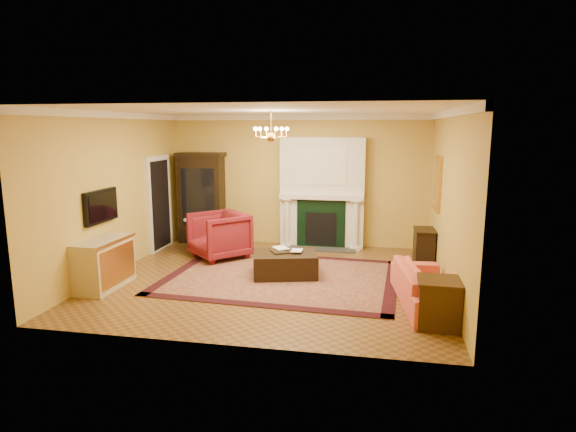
% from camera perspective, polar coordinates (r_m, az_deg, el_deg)
% --- Properties ---
extents(floor, '(6.00, 5.50, 0.02)m').
position_cam_1_polar(floor, '(8.84, -1.91, -7.52)').
color(floor, brown).
rests_on(floor, ground).
extents(ceiling, '(6.00, 5.50, 0.02)m').
position_cam_1_polar(ceiling, '(8.41, -2.03, 12.46)').
color(ceiling, white).
rests_on(ceiling, wall_back).
extents(wall_back, '(6.00, 0.02, 3.00)m').
position_cam_1_polar(wall_back, '(11.18, 1.13, 4.22)').
color(wall_back, '#B5A041').
rests_on(wall_back, floor).
extents(wall_front, '(6.00, 0.02, 3.00)m').
position_cam_1_polar(wall_front, '(5.87, -7.86, -1.60)').
color(wall_front, '#B5A041').
rests_on(wall_front, floor).
extents(wall_left, '(0.02, 5.50, 3.00)m').
position_cam_1_polar(wall_left, '(9.60, -19.79, 2.57)').
color(wall_left, '#B5A041').
rests_on(wall_left, floor).
extents(wall_right, '(0.02, 5.50, 3.00)m').
position_cam_1_polar(wall_right, '(8.37, 18.58, 1.56)').
color(wall_right, '#B5A041').
rests_on(wall_right, floor).
extents(fireplace, '(1.90, 0.70, 2.50)m').
position_cam_1_polar(fireplace, '(10.95, 4.06, 2.45)').
color(fireplace, silver).
rests_on(fireplace, wall_back).
extents(crown_molding, '(6.00, 5.50, 0.12)m').
position_cam_1_polar(crown_molding, '(9.34, -0.72, 11.83)').
color(crown_molding, silver).
rests_on(crown_molding, ceiling).
extents(doorway, '(0.08, 1.05, 2.10)m').
position_cam_1_polar(doorway, '(11.13, -15.01, 1.47)').
color(doorway, silver).
rests_on(doorway, wall_left).
extents(tv_panel, '(0.09, 0.95, 0.58)m').
position_cam_1_polar(tv_panel, '(9.09, -21.29, 1.09)').
color(tv_panel, black).
rests_on(tv_panel, wall_left).
extents(gilt_mirror, '(0.06, 0.76, 1.05)m').
position_cam_1_polar(gilt_mirror, '(9.72, 17.29, 3.69)').
color(gilt_mirror, gold).
rests_on(gilt_mirror, wall_right).
extents(chandelier, '(0.63, 0.55, 0.53)m').
position_cam_1_polar(chandelier, '(8.40, -2.02, 9.72)').
color(chandelier, '#C08035').
rests_on(chandelier, ceiling).
extents(oriental_rug, '(4.32, 3.34, 0.02)m').
position_cam_1_polar(oriental_rug, '(8.91, -0.79, -7.24)').
color(oriental_rug, '#480F17').
rests_on(oriental_rug, floor).
extents(china_cabinet, '(1.03, 0.48, 2.05)m').
position_cam_1_polar(china_cabinet, '(11.57, -10.16, 1.88)').
color(china_cabinet, black).
rests_on(china_cabinet, floor).
extents(wingback_armchair, '(1.42, 1.42, 1.07)m').
position_cam_1_polar(wingback_armchair, '(10.18, -8.16, -2.03)').
color(wingback_armchair, maroon).
rests_on(wingback_armchair, floor).
extents(pedestal_table, '(0.40, 0.40, 0.72)m').
position_cam_1_polar(pedestal_table, '(10.90, -11.18, -1.91)').
color(pedestal_table, black).
rests_on(pedestal_table, floor).
extents(commode, '(0.56, 1.15, 0.85)m').
position_cam_1_polar(commode, '(8.84, -21.01, -5.28)').
color(commode, '#C8B892').
rests_on(commode, floor).
extents(coral_sofa, '(0.86, 2.10, 0.80)m').
position_cam_1_polar(coral_sofa, '(7.76, 16.19, -7.34)').
color(coral_sofa, '#D05342').
rests_on(coral_sofa, floor).
extents(end_table, '(0.57, 0.57, 0.64)m').
position_cam_1_polar(end_table, '(7.04, 17.44, -9.94)').
color(end_table, '#311A0D').
rests_on(end_table, floor).
extents(console_table, '(0.38, 0.64, 0.70)m').
position_cam_1_polar(console_table, '(9.98, 15.79, -3.65)').
color(console_table, black).
rests_on(console_table, floor).
extents(leather_ottoman, '(1.32, 1.09, 0.43)m').
position_cam_1_polar(leather_ottoman, '(8.94, -0.38, -5.69)').
color(leather_ottoman, black).
rests_on(leather_ottoman, oriental_rug).
extents(ottoman_tray, '(0.53, 0.50, 0.03)m').
position_cam_1_polar(ottoman_tray, '(8.93, -0.57, -4.19)').
color(ottoman_tray, black).
rests_on(ottoman_tray, leather_ottoman).
extents(book_a, '(0.21, 0.16, 0.32)m').
position_cam_1_polar(book_a, '(8.94, -1.55, -3.02)').
color(book_a, gray).
rests_on(book_a, ottoman_tray).
extents(book_b, '(0.20, 0.02, 0.27)m').
position_cam_1_polar(book_b, '(8.85, 0.42, -3.31)').
color(book_b, gray).
rests_on(book_b, ottoman_tray).
extents(topiary_left, '(0.16, 0.16, 0.42)m').
position_cam_1_polar(topiary_left, '(10.95, 1.23, 3.87)').
color(topiary_left, tan).
rests_on(topiary_left, fireplace).
extents(topiary_right, '(0.17, 0.17, 0.45)m').
position_cam_1_polar(topiary_right, '(10.81, 7.95, 3.78)').
color(topiary_right, tan).
rests_on(topiary_right, fireplace).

